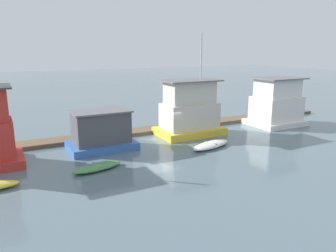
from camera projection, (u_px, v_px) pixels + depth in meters
The scene contains 9 objects.
ground_plane at pixel (163, 139), 28.31m from camera, with size 200.00×200.00×0.00m, color slate.
dock_walkway at pixel (148, 130), 30.90m from camera, with size 42.40×2.00×0.30m, color brown.
houseboat_blue at pixel (101, 131), 25.40m from camera, with size 5.05×3.54×3.05m.
houseboat_yellow at pixel (190, 111), 29.48m from camera, with size 5.84×3.81×9.03m.
houseboat_white at pixel (277, 104), 33.43m from camera, with size 5.40×4.18×4.83m.
dinghy_green at pixel (97, 167), 21.12m from camera, with size 3.56×1.88×0.40m.
dinghy_white at pixel (211, 145), 25.97m from camera, with size 4.22×2.44×0.42m.
mooring_post_near_right at pixel (118, 129), 28.11m from camera, with size 0.20×0.20×1.84m, color brown.
mooring_post_far_left at pixel (98, 132), 27.30m from camera, with size 0.31×0.31×1.76m, color brown.
Camera 1 is at (-12.30, -24.36, 7.63)m, focal length 35.00 mm.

